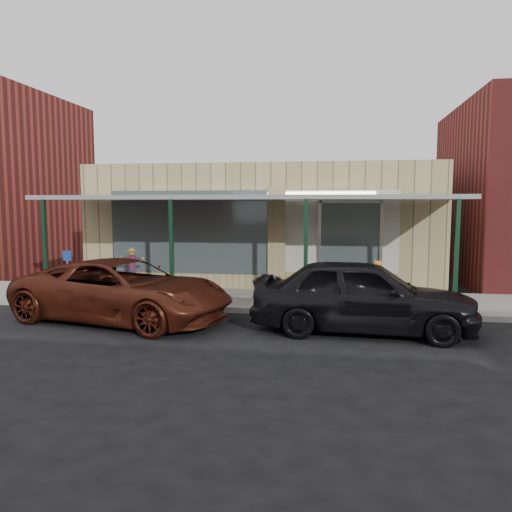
% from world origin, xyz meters
% --- Properties ---
extents(ground, '(120.00, 120.00, 0.00)m').
position_xyz_m(ground, '(0.00, 0.00, 0.00)').
color(ground, black).
rests_on(ground, ground).
extents(sidewalk, '(40.00, 3.20, 0.15)m').
position_xyz_m(sidewalk, '(0.00, 3.60, 0.07)').
color(sidewalk, gray).
rests_on(sidewalk, ground).
extents(storefront, '(12.00, 6.25, 4.20)m').
position_xyz_m(storefront, '(-0.00, 8.16, 2.09)').
color(storefront, tan).
rests_on(storefront, ground).
extents(awning, '(12.00, 3.00, 3.04)m').
position_xyz_m(awning, '(0.00, 3.56, 3.01)').
color(awning, gray).
rests_on(awning, ground).
extents(block_buildings_near, '(61.00, 8.00, 8.00)m').
position_xyz_m(block_buildings_near, '(2.01, 9.20, 3.77)').
color(block_buildings_near, maroon).
rests_on(block_buildings_near, ground).
extents(barrel_scarecrow, '(0.82, 0.63, 1.36)m').
position_xyz_m(barrel_scarecrow, '(-3.82, 4.22, 0.61)').
color(barrel_scarecrow, '#4C381E').
rests_on(barrel_scarecrow, sidewalk).
extents(barrel_pumpkin, '(0.60, 0.60, 0.66)m').
position_xyz_m(barrel_pumpkin, '(0.94, 3.53, 0.38)').
color(barrel_pumpkin, '#4C381E').
rests_on(barrel_pumpkin, sidewalk).
extents(handicap_sign, '(0.29, 0.08, 1.39)m').
position_xyz_m(handicap_sign, '(-5.00, 2.42, 1.05)').
color(handicap_sign, gray).
rests_on(handicap_sign, sidewalk).
extents(parked_sedan, '(5.01, 2.26, 1.67)m').
position_xyz_m(parked_sedan, '(3.18, 0.54, 0.84)').
color(parked_sedan, black).
rests_on(parked_sedan, ground).
extents(car_maroon, '(5.88, 3.68, 1.52)m').
position_xyz_m(car_maroon, '(-2.57, 0.72, 0.76)').
color(car_maroon, '#48190E').
rests_on(car_maroon, ground).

